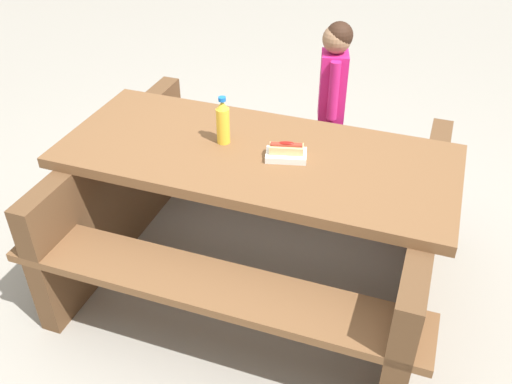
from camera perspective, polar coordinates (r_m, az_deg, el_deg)
ground_plane at (r=3.01m, az=0.00°, el=-8.15°), size 30.00×30.00×0.00m
picnic_table at (r=2.72m, az=0.00°, el=-1.37°), size 2.11×1.83×0.75m
soda_bottle at (r=2.58m, az=-3.37°, el=7.10°), size 0.06×0.06×0.23m
hotdog_tray at (r=2.49m, az=3.08°, el=4.05°), size 0.21×0.19×0.08m
child_in_coat at (r=3.35m, az=7.81°, el=10.49°), size 0.21×0.23×1.07m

